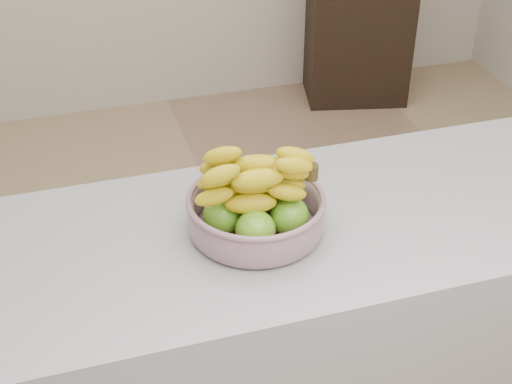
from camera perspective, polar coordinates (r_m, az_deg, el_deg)
The scene contains 4 objects.
ground at distance 2.60m, azimuth 1.57°, elevation -11.68°, with size 4.00×4.00×0.00m, color #947C5B.
counter at distance 1.94m, azimuth 6.64°, elevation -12.51°, with size 2.00×0.60×0.90m, color gray.
cabinet at distance 4.11m, azimuth 8.22°, elevation 14.11°, with size 0.55×0.44×0.99m, color black.
fruit_bowl at distance 1.54m, azimuth -0.01°, elevation -1.20°, with size 0.30×0.30×0.19m.
Camera 1 is at (-0.60, -1.73, 1.84)m, focal length 50.00 mm.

